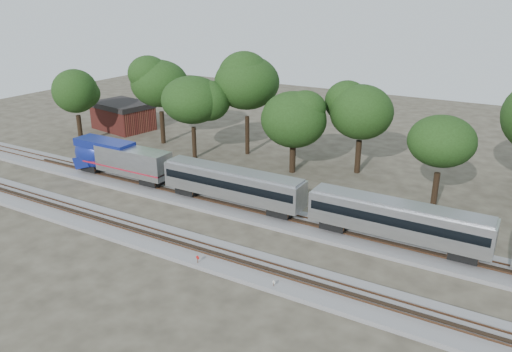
{
  "coord_description": "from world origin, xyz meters",
  "views": [
    {
      "loc": [
        26.15,
        -36.64,
        22.71
      ],
      "look_at": [
        1.87,
        5.0,
        4.89
      ],
      "focal_mm": 35.0,
      "sensor_mm": 36.0,
      "label": 1
    }
  ],
  "objects": [
    {
      "name": "ground",
      "position": [
        0.0,
        0.0,
        0.0
      ],
      "size": [
        160.0,
        160.0,
        0.0
      ],
      "primitive_type": "plane",
      "color": "#383328",
      "rests_on": "ground"
    },
    {
      "name": "track_far",
      "position": [
        0.0,
        6.0,
        0.21
      ],
      "size": [
        160.0,
        5.0,
        0.73
      ],
      "color": "slate",
      "rests_on": "ground"
    },
    {
      "name": "track_near",
      "position": [
        0.0,
        -4.0,
        0.21
      ],
      "size": [
        160.0,
        5.0,
        0.73
      ],
      "color": "slate",
      "rests_on": "ground"
    },
    {
      "name": "train",
      "position": [
        16.56,
        6.0,
        3.11
      ],
      "size": [
        87.16,
        3.0,
        4.42
      ],
      "color": "silver",
      "rests_on": "ground"
    },
    {
      "name": "switch_stand_red",
      "position": [
        2.43,
        -6.09,
        0.71
      ],
      "size": [
        0.35,
        0.1,
        1.11
      ],
      "rotation": [
        0.0,
        0.0,
        -0.2
      ],
      "color": "#512D19",
      "rests_on": "ground"
    },
    {
      "name": "switch_stand_white",
      "position": [
        9.92,
        -5.97,
        0.58
      ],
      "size": [
        0.28,
        0.13,
        0.91
      ],
      "rotation": [
        0.0,
        0.0,
        -0.37
      ],
      "color": "#512D19",
      "rests_on": "ground"
    },
    {
      "name": "switch_lever",
      "position": [
        8.24,
        -5.33,
        0.15
      ],
      "size": [
        0.52,
        0.33,
        0.3
      ],
      "primitive_type": "cube",
      "rotation": [
        0.0,
        0.0,
        -0.07
      ],
      "color": "#512D19",
      "rests_on": "ground"
    },
    {
      "name": "brick_building",
      "position": [
        -36.99,
        25.43,
        2.4
      ],
      "size": [
        10.99,
        8.6,
        4.77
      ],
      "rotation": [
        0.0,
        0.0,
        -0.17
      ],
      "color": "maroon",
      "rests_on": "ground"
    },
    {
      "name": "tree_0",
      "position": [
        -36.88,
        15.74,
        8.25
      ],
      "size": [
        8.4,
        8.4,
        11.85
      ],
      "color": "black",
      "rests_on": "ground"
    },
    {
      "name": "tree_1",
      "position": [
        -25.28,
        22.16,
        9.48
      ],
      "size": [
        9.65,
        9.65,
        13.61
      ],
      "color": "black",
      "rests_on": "ground"
    },
    {
      "name": "tree_2",
      "position": [
        -16.33,
        18.52,
        8.53
      ],
      "size": [
        8.69,
        8.69,
        12.24
      ],
      "color": "black",
      "rests_on": "ground"
    },
    {
      "name": "tree_3",
      "position": [
        -10.76,
        24.11,
        10.59
      ],
      "size": [
        10.77,
        10.77,
        15.18
      ],
      "color": "black",
      "rests_on": "ground"
    },
    {
      "name": "tree_4",
      "position": [
        -1.38,
        20.24,
        7.18
      ],
      "size": [
        7.32,
        7.32,
        10.32
      ],
      "color": "black",
      "rests_on": "ground"
    },
    {
      "name": "tree_5",
      "position": [
        6.2,
        24.44,
        8.21
      ],
      "size": [
        8.36,
        8.36,
        11.79
      ],
      "color": "black",
      "rests_on": "ground"
    },
    {
      "name": "tree_6",
      "position": [
        17.54,
        17.41,
        7.78
      ],
      "size": [
        7.93,
        7.93,
        11.17
      ],
      "color": "black",
      "rests_on": "ground"
    }
  ]
}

